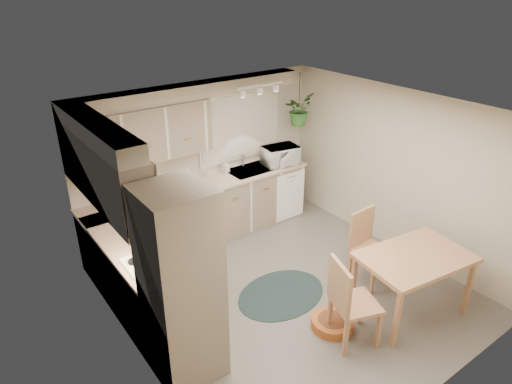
{
  "coord_description": "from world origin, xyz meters",
  "views": [
    {
      "loc": [
        -3.2,
        -3.66,
        3.76
      ],
      "look_at": [
        -0.1,
        0.55,
        1.26
      ],
      "focal_mm": 32.0,
      "sensor_mm": 36.0,
      "label": 1
    }
  ],
  "objects_px": {
    "dining_table": "(411,284)",
    "pet_bed": "(332,323)",
    "chair_left": "(356,302)",
    "microwave": "(280,154)",
    "braided_rug": "(281,294)",
    "chair_back": "(372,249)"
  },
  "relations": [
    {
      "from": "chair_back",
      "to": "pet_bed",
      "type": "bearing_deg",
      "value": 16.54
    },
    {
      "from": "dining_table",
      "to": "chair_back",
      "type": "relative_size",
      "value": 1.27
    },
    {
      "from": "dining_table",
      "to": "microwave",
      "type": "distance_m",
      "value": 2.98
    },
    {
      "from": "chair_left",
      "to": "dining_table",
      "type": "bearing_deg",
      "value": 105.22
    },
    {
      "from": "chair_back",
      "to": "chair_left",
      "type": "bearing_deg",
      "value": 29.89
    },
    {
      "from": "chair_left",
      "to": "braided_rug",
      "type": "height_order",
      "value": "chair_left"
    },
    {
      "from": "dining_table",
      "to": "microwave",
      "type": "relative_size",
      "value": 2.28
    },
    {
      "from": "chair_left",
      "to": "braided_rug",
      "type": "bearing_deg",
      "value": -152.42
    },
    {
      "from": "pet_bed",
      "to": "braided_rug",
      "type": "bearing_deg",
      "value": 96.96
    },
    {
      "from": "braided_rug",
      "to": "pet_bed",
      "type": "distance_m",
      "value": 0.83
    },
    {
      "from": "braided_rug",
      "to": "chair_left",
      "type": "bearing_deg",
      "value": -81.91
    },
    {
      "from": "dining_table",
      "to": "braided_rug",
      "type": "relative_size",
      "value": 1.03
    },
    {
      "from": "dining_table",
      "to": "chair_back",
      "type": "height_order",
      "value": "chair_back"
    },
    {
      "from": "microwave",
      "to": "braided_rug",
      "type": "bearing_deg",
      "value": -120.04
    },
    {
      "from": "pet_bed",
      "to": "microwave",
      "type": "xyz_separation_m",
      "value": [
        1.25,
        2.54,
        1.07
      ]
    },
    {
      "from": "chair_left",
      "to": "microwave",
      "type": "relative_size",
      "value": 1.86
    },
    {
      "from": "chair_left",
      "to": "chair_back",
      "type": "distance_m",
      "value": 1.16
    },
    {
      "from": "braided_rug",
      "to": "pet_bed",
      "type": "bearing_deg",
      "value": -83.04
    },
    {
      "from": "pet_bed",
      "to": "microwave",
      "type": "distance_m",
      "value": 3.02
    },
    {
      "from": "braided_rug",
      "to": "microwave",
      "type": "height_order",
      "value": "microwave"
    },
    {
      "from": "dining_table",
      "to": "pet_bed",
      "type": "height_order",
      "value": "dining_table"
    },
    {
      "from": "microwave",
      "to": "pet_bed",
      "type": "bearing_deg",
      "value": -108.02
    }
  ]
}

